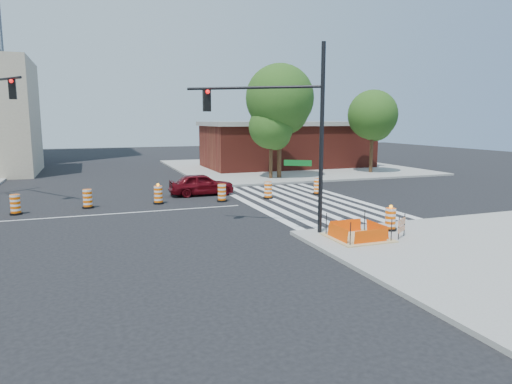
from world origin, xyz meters
The scene contains 19 objects.
ground centered at (0.00, 0.00, 0.00)m, with size 120.00×120.00×0.00m, color black.
sidewalk_ne centered at (18.00, 18.00, 0.07)m, with size 22.00×22.00×0.15m, color gray.
crosswalk_east centered at (10.95, 0.00, 0.01)m, with size 6.75×13.50×0.01m.
lane_centerline centered at (0.00, 0.00, 0.01)m, with size 14.00×0.12×0.01m, color silver.
excavation_pit centered at (9.00, -9.00, 0.22)m, with size 2.20×2.20×0.90m.
brick_storefront centered at (18.00, 18.00, 2.32)m, with size 16.50×8.50×4.60m.
red_coupe centered at (5.94, 4.26, 0.70)m, with size 1.65×4.10×1.40m, color #56070E.
signal_pole_se centered at (6.75, -6.72, 4.67)m, with size 4.83×3.34×7.60m.
pit_drum centered at (11.00, -8.34, 0.60)m, with size 0.55×0.55×1.09m.
barricade centered at (10.66, -9.52, 0.65)m, with size 0.66×0.47×0.91m.
tree_north_c centered at (12.94, 9.69, 4.02)m, with size 3.53×3.53×5.99m.
tree_north_d centered at (13.71, 9.77, 6.14)m, with size 5.38×5.38×9.14m.
tree_north_e centered at (22.87, 10.48, 4.96)m, with size 4.34×4.34×7.38m.
median_drum_2 centered at (-4.33, 1.53, 0.48)m, with size 0.60×0.60×1.02m.
median_drum_3 centered at (-0.90, 2.11, 0.48)m, with size 0.60×0.60×1.02m.
median_drum_4 centered at (2.89, 2.09, 0.49)m, with size 0.60×0.60×1.18m.
median_drum_5 centered at (6.51, 1.55, 0.48)m, with size 0.60×0.60×1.02m.
median_drum_6 centered at (9.43, 1.54, 0.48)m, with size 0.60×0.60×1.02m.
median_drum_7 centered at (13.00, 1.92, 0.48)m, with size 0.60×0.60×1.02m.
Camera 1 is at (-0.76, -23.92, 4.72)m, focal length 32.00 mm.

